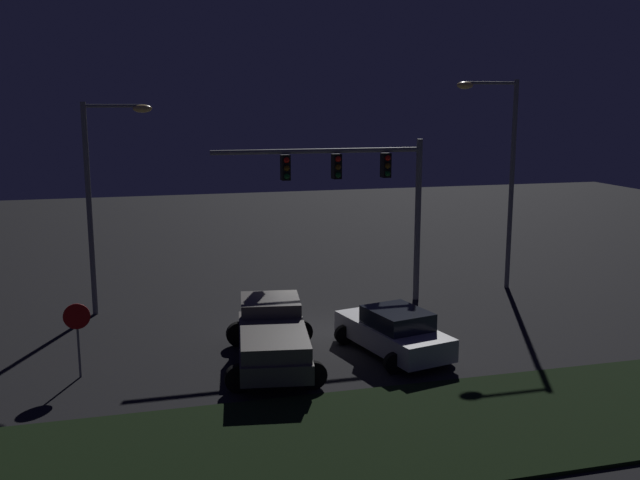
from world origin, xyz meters
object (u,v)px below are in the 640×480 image
Objects in this scene: stop_sign at (77,326)px; car_sedan at (394,332)px; street_lamp_left at (102,182)px; traffic_signal_gantry at (360,181)px; pickup_truck at (272,332)px; street_lamp_right at (501,160)px.

car_sedan is at bearing -2.82° from stop_sign.
traffic_signal_gantry is at bearing -7.01° from street_lamp_left.
street_lamp_right reaches higher than pickup_truck.
traffic_signal_gantry is 3.73× the size of stop_sign.
stop_sign is at bearing -152.31° from traffic_signal_gantry.
street_lamp_left is at bearing 172.99° from traffic_signal_gantry.
street_lamp_right is (6.49, 0.82, 0.62)m from traffic_signal_gantry.
street_lamp_right is at bearing 20.34° from stop_sign.
pickup_truck is 0.64× the size of street_lamp_right.
pickup_truck is 1.20× the size of car_sedan.
car_sedan is at bearing -137.25° from street_lamp_right.
stop_sign is at bearing 94.96° from pickup_truck.
car_sedan is 0.53× the size of street_lamp_right.
street_lamp_left is 3.56× the size of stop_sign.
street_lamp_left is (-8.87, 7.06, 4.27)m from car_sedan.
street_lamp_left reaches higher than car_sedan.
traffic_signal_gantry is at bearing -20.27° from car_sedan.
stop_sign is (-0.67, -6.59, -3.45)m from street_lamp_left.
street_lamp_right reaches higher than stop_sign.
traffic_signal_gantry is 1.05× the size of street_lamp_left.
pickup_truck is 0.71× the size of street_lamp_left.
street_lamp_right is (16.12, -0.36, 0.52)m from street_lamp_left.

